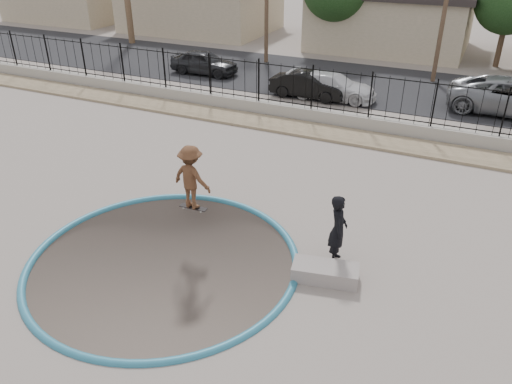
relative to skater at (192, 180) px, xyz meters
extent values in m
cube|color=gray|center=(0.69, 10.40, -2.09)|extent=(120.00, 120.00, 2.20)
torus|color=teal|center=(0.69, -2.60, -0.99)|extent=(7.04, 7.04, 0.20)
cube|color=tan|center=(0.69, 7.60, -0.94)|extent=(42.00, 1.60, 0.11)
cube|color=#9F988C|center=(0.69, 8.70, -0.69)|extent=(42.00, 0.45, 0.60)
cube|color=black|center=(0.69, 8.70, -0.27)|extent=(40.00, 0.04, 0.03)
cube|color=black|center=(0.69, 8.70, 1.31)|extent=(40.00, 0.04, 0.04)
cube|color=black|center=(0.69, 15.40, -0.97)|extent=(90.00, 8.00, 0.04)
cube|color=tan|center=(-14.31, 24.90, 0.76)|extent=(11.00, 8.00, 3.50)
cube|color=tan|center=(0.69, 24.90, 0.76)|extent=(10.00, 8.00, 3.50)
cylinder|color=#473323|center=(-2.31, 21.40, 0.51)|extent=(0.34, 0.34, 3.00)
cylinder|color=#473323|center=(7.69, 22.40, 0.38)|extent=(0.34, 0.34, 2.75)
imported|color=brown|center=(0.00, 0.00, 0.00)|extent=(1.37, 0.90, 1.98)
cube|color=black|center=(0.00, 0.00, -0.93)|extent=(0.89, 0.26, 0.02)
cylinder|color=silver|center=(-0.29, -0.10, -0.96)|extent=(0.06, 0.04, 0.06)
cylinder|color=silver|center=(-0.30, 0.07, -0.96)|extent=(0.06, 0.04, 0.06)
cylinder|color=silver|center=(0.30, -0.07, -0.96)|extent=(0.06, 0.04, 0.06)
cylinder|color=silver|center=(0.29, 0.10, -0.96)|extent=(0.06, 0.04, 0.06)
imported|color=black|center=(4.69, -0.68, -0.05)|extent=(0.61, 0.78, 1.88)
cube|color=gray|center=(4.69, -1.55, -0.79)|extent=(1.71, 1.01, 0.40)
imported|color=black|center=(-7.39, 13.40, -0.29)|extent=(3.90, 1.58, 1.33)
imported|color=black|center=(-0.52, 11.80, -0.33)|extent=(3.79, 1.33, 1.25)
imported|color=silver|center=(0.57, 12.09, -0.33)|extent=(4.39, 1.90, 1.26)
camera|label=1|loc=(7.27, -11.09, 6.73)|focal=35.00mm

